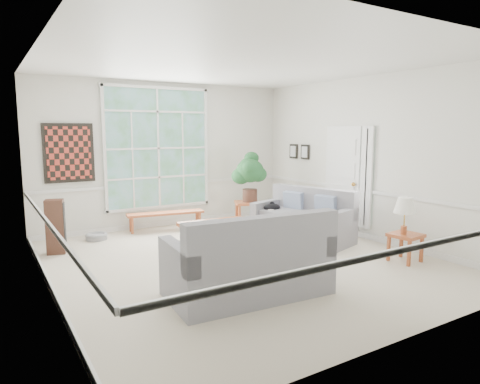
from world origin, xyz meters
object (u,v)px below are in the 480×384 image
coffee_table (217,235)px  side_table (405,248)px  loveseat_front (248,253)px  end_table (247,213)px  loveseat_right (302,215)px

coffee_table → side_table: 3.05m
coffee_table → loveseat_front: bearing=-103.0°
coffee_table → side_table: (2.13, -2.18, -0.01)m
end_table → side_table: size_ratio=1.11×
coffee_table → loveseat_right: bearing=-8.1°
loveseat_right → side_table: loveseat_right is taller
loveseat_front → loveseat_right: bearing=40.6°
coffee_table → end_table: 2.04m
loveseat_front → side_table: loveseat_front is taller
end_table → side_table: (0.64, -3.57, -0.02)m
loveseat_right → end_table: 1.78m
loveseat_right → side_table: (0.55, -1.81, -0.26)m
loveseat_right → loveseat_front: bearing=-160.3°
loveseat_right → loveseat_front: size_ratio=0.90×
loveseat_front → coffee_table: 2.16m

